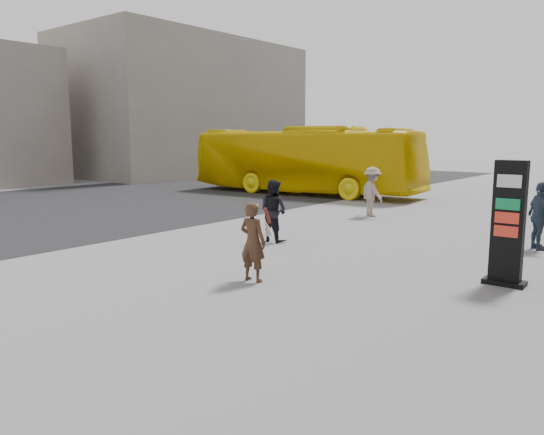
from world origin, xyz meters
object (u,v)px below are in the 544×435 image
Objects in this scene: bus at (304,160)px; pedestrian_a at (273,211)px; pedestrian_b at (372,192)px; info_pylon at (508,224)px; woman at (253,241)px; pedestrian_c at (540,216)px.

bus is 12.49m from pedestrian_a.
bus is 8.02m from pedestrian_b.
info_pylon is 16.97m from bus.
info_pylon is 1.52× the size of woman.
bus is 14.45m from pedestrian_c.
bus is at bearing -56.14° from pedestrian_a.
info_pylon is at bearing 177.42° from pedestrian_a.
pedestrian_b reaches higher than woman.
pedestrian_b is at bearing -130.65° from bus.
bus is at bearing -62.71° from woman.
pedestrian_b is at bearing -80.50° from woman.
info_pylon is 0.20× the size of bus.
pedestrian_b is 6.56m from pedestrian_c.
woman is (-4.02, -2.90, -0.40)m from info_pylon.
bus reaches higher than pedestrian_b.
pedestrian_a is 5.86m from pedestrian_b.
pedestrian_a is at bearing -61.55° from woman.
pedestrian_c is at bearing -124.01° from bus.
pedestrian_b is (-2.35, 9.30, 0.07)m from woman.
bus reaches higher than woman.
pedestrian_a is at bearing 121.29° from pedestrian_b.
woman is at bearing 111.56° from pedestrian_c.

